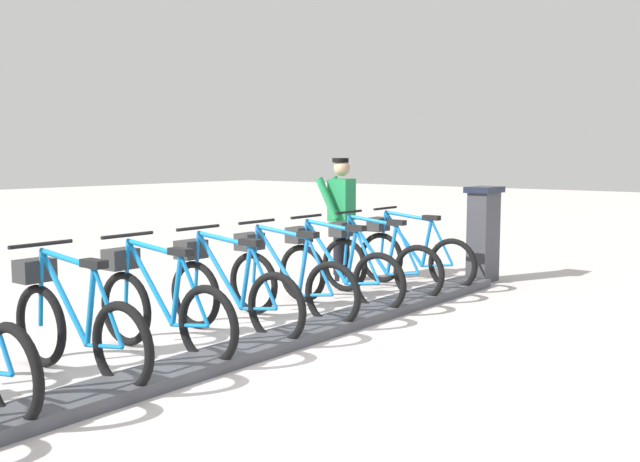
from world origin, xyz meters
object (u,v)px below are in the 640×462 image
Objects in this scene: bike_docked_5 at (159,305)px; bike_docked_6 at (73,322)px; payment_kiosk at (483,232)px; worker_near_rack at (341,214)px; bike_docked_3 at (286,279)px; bike_docked_4 at (228,291)px; bike_docked_0 at (411,253)px; bike_docked_2 at (334,269)px; bike_docked_1 at (375,261)px.

bike_docked_5 is 0.81m from bike_docked_6.
worker_near_rack is (1.52, 1.16, 0.24)m from payment_kiosk.
bike_docked_5 is (0.57, 4.96, -0.24)m from payment_kiosk.
bike_docked_3 is 0.81m from bike_docked_4.
worker_near_rack is at bearing 14.63° from bike_docked_0.
bike_docked_4 and bike_docked_6 have the same top height.
bike_docked_2 and bike_docked_6 have the same top height.
bike_docked_2 is (0.57, 2.53, -0.24)m from payment_kiosk.
worker_near_rack is (0.95, -4.62, 0.48)m from bike_docked_6.
bike_docked_1 is 1.00× the size of bike_docked_5.
bike_docked_2 is 1.04× the size of worker_near_rack.
bike_docked_3 is 1.04× the size of worker_near_rack.
payment_kiosk reaches higher than bike_docked_4.
bike_docked_3 is 2.43m from bike_docked_6.
bike_docked_1 and bike_docked_6 have the same top height.
bike_docked_0 is at bearing -90.00° from bike_docked_1.
bike_docked_3 and bike_docked_6 have the same top height.
worker_near_rack reaches higher than bike_docked_3.
bike_docked_0 is 1.09m from worker_near_rack.
bike_docked_2 is 1.00× the size of bike_docked_4.
payment_kiosk is 0.77× the size of worker_near_rack.
payment_kiosk is at bearing -122.14° from bike_docked_0.
bike_docked_1 is 1.04× the size of worker_near_rack.
bike_docked_1 is at bearing -90.00° from bike_docked_3.
bike_docked_6 is (0.00, 4.86, 0.00)m from bike_docked_0.
bike_docked_0 is 4.86m from bike_docked_6.
bike_docked_2 is 1.00× the size of bike_docked_3.
bike_docked_0 is 1.00× the size of bike_docked_1.
bike_docked_6 is at bearing 101.60° from worker_near_rack.
bike_docked_0 is 2.43m from bike_docked_3.
bike_docked_4 is at bearing 82.16° from payment_kiosk.
payment_kiosk is 1.93m from worker_near_rack.
bike_docked_1 is (0.00, 0.81, 0.00)m from bike_docked_0.
bike_docked_2 is at bearing -90.00° from bike_docked_4.
worker_near_rack is at bearing -78.40° from bike_docked_6.
payment_kiosk is at bearing -102.73° from bike_docked_2.
bike_docked_5 is at bearing 90.00° from bike_docked_4.
payment_kiosk reaches higher than bike_docked_2.
bike_docked_5 is at bearing 90.00° from bike_docked_0.
worker_near_rack is (0.95, -3.81, 0.48)m from bike_docked_5.
bike_docked_3 and bike_docked_5 have the same top height.
bike_docked_0 is at bearing -90.00° from bike_docked_2.
bike_docked_3 is at bearing 113.45° from worker_near_rack.
bike_docked_1 is (0.57, 1.72, -0.24)m from payment_kiosk.
bike_docked_0 is at bearing -90.00° from bike_docked_3.
bike_docked_1 is at bearing -90.00° from bike_docked_4.
bike_docked_1 is 0.81m from bike_docked_2.
payment_kiosk is 5.00m from bike_docked_5.
worker_near_rack is (0.95, 0.25, 0.48)m from bike_docked_0.
bike_docked_4 is (0.00, 2.43, 0.00)m from bike_docked_1.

